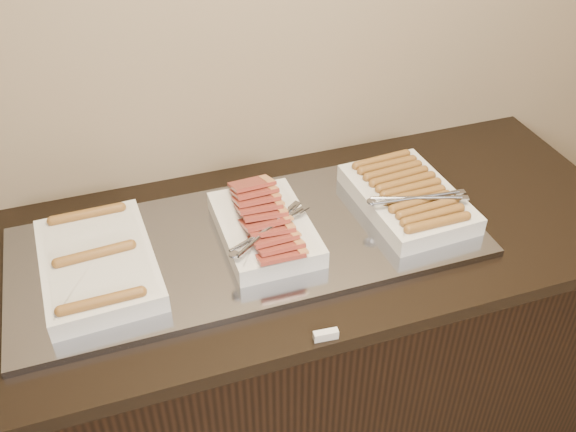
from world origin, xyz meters
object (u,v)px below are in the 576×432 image
object	(u,v)px
warming_tray	(249,242)
dish_right	(408,197)
dish_center	(265,226)
counter	(262,356)
dish_left	(98,263)

from	to	relation	value
warming_tray	dish_right	bearing A→B (deg)	-0.45
warming_tray	dish_center	bearing A→B (deg)	-5.66
warming_tray	dish_center	distance (m)	0.06
dish_center	counter	bearing A→B (deg)	167.63
counter	warming_tray	distance (m)	0.46
counter	dish_left	xyz separation A→B (m)	(-0.40, 0.00, 0.49)
dish_center	dish_right	distance (m)	0.41
counter	dish_right	size ratio (longest dim) A/B	5.36
warming_tray	dish_left	xyz separation A→B (m)	(-0.38, 0.00, 0.04)
counter	dish_left	world-z (taller)	dish_left
counter	dish_center	size ratio (longest dim) A/B	5.74
dish_left	dish_right	world-z (taller)	dish_right
dish_center	warming_tray	bearing A→B (deg)	174.43
warming_tray	dish_left	world-z (taller)	dish_left
counter	dish_center	distance (m)	0.50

